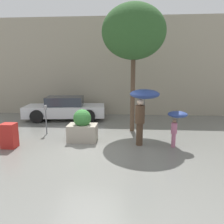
{
  "coord_description": "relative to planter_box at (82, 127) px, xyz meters",
  "views": [
    {
      "loc": [
        1.39,
        -7.43,
        2.76
      ],
      "look_at": [
        0.7,
        1.6,
        1.05
      ],
      "focal_mm": 35.0,
      "sensor_mm": 36.0,
      "label": 1
    }
  ],
  "objects": [
    {
      "name": "parked_car_near",
      "position": [
        -1.82,
        3.87,
        0.06
      ],
      "size": [
        4.66,
        2.34,
        1.31
      ],
      "rotation": [
        0.0,
        0.0,
        1.69
      ],
      "color": "silver",
      "rests_on": "ground"
    },
    {
      "name": "ground_plane",
      "position": [
        0.42,
        -0.84,
        -0.56
      ],
      "size": [
        40.0,
        40.0,
        0.0
      ],
      "primitive_type": "plane",
      "color": "slate"
    },
    {
      "name": "newspaper_box",
      "position": [
        -2.5,
        -0.96,
        -0.11
      ],
      "size": [
        0.5,
        0.44,
        0.9
      ],
      "color": "#B2231E",
      "rests_on": "ground"
    },
    {
      "name": "person_child",
      "position": [
        3.54,
        -0.48,
        0.52
      ],
      "size": [
        0.69,
        0.69,
        1.34
      ],
      "rotation": [
        0.0,
        0.0,
        -0.43
      ],
      "color": "#B76684",
      "rests_on": "ground"
    },
    {
      "name": "street_tree",
      "position": [
        1.99,
        1.65,
        3.83
      ],
      "size": [
        2.77,
        2.77,
        5.59
      ],
      "color": "brown",
      "rests_on": "ground"
    },
    {
      "name": "person_adult",
      "position": [
        2.35,
        -0.3,
        1.11
      ],
      "size": [
        1.08,
        1.08,
        2.1
      ],
      "rotation": [
        0.0,
        0.0,
        0.21
      ],
      "color": "#473323",
      "rests_on": "ground"
    },
    {
      "name": "building_facade",
      "position": [
        0.42,
        5.66,
        2.44
      ],
      "size": [
        18.0,
        0.3,
        6.0
      ],
      "color": "#9E937F",
      "rests_on": "ground"
    },
    {
      "name": "planter_box",
      "position": [
        0.0,
        0.0,
        0.0
      ],
      "size": [
        1.13,
        0.76,
        1.28
      ],
      "color": "#9E9384",
      "rests_on": "ground"
    },
    {
      "name": "parking_meter",
      "position": [
        -1.81,
        0.88,
        0.36
      ],
      "size": [
        0.14,
        0.14,
        1.28
      ],
      "color": "#595B60",
      "rests_on": "ground"
    }
  ]
}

